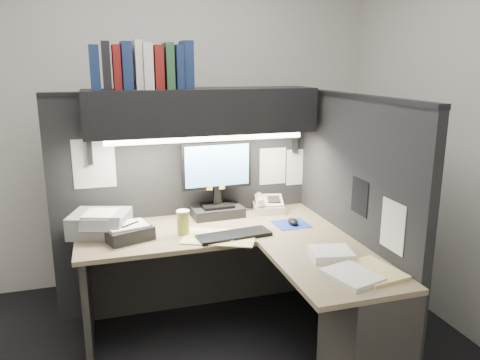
% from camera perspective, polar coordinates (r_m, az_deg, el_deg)
% --- Properties ---
extents(wall_back, '(3.50, 0.04, 2.70)m').
position_cam_1_polar(wall_back, '(3.94, -8.77, 7.11)').
color(wall_back, silver).
rests_on(wall_back, floor).
extents(wall_front, '(3.50, 0.04, 2.70)m').
position_cam_1_polar(wall_front, '(1.13, 14.33, -10.52)').
color(wall_front, silver).
rests_on(wall_front, floor).
extents(wall_right, '(0.04, 3.00, 2.70)m').
position_cam_1_polar(wall_right, '(3.33, 27.11, 4.53)').
color(wall_right, silver).
rests_on(wall_right, floor).
extents(partition_back, '(1.90, 0.06, 1.60)m').
position_cam_1_polar(partition_back, '(3.50, -6.59, -2.88)').
color(partition_back, black).
rests_on(partition_back, floor).
extents(partition_right, '(0.06, 1.50, 1.60)m').
position_cam_1_polar(partition_right, '(3.14, 13.41, -5.17)').
color(partition_right, black).
rests_on(partition_right, floor).
extents(desk, '(1.70, 1.53, 0.73)m').
position_cam_1_polar(desk, '(2.90, 5.05, -14.16)').
color(desk, '#947E5E').
rests_on(desk, floor).
extents(overhead_shelf, '(1.55, 0.34, 0.30)m').
position_cam_1_polar(overhead_shelf, '(3.21, -4.67, 8.40)').
color(overhead_shelf, black).
rests_on(overhead_shelf, partition_back).
extents(task_light_tube, '(1.32, 0.04, 0.04)m').
position_cam_1_polar(task_light_tube, '(3.09, -4.05, 5.03)').
color(task_light_tube, white).
rests_on(task_light_tube, overhead_shelf).
extents(monitor, '(0.51, 0.24, 0.55)m').
position_cam_1_polar(monitor, '(3.36, -2.82, -0.90)').
color(monitor, black).
rests_on(monitor, desk).
extents(keyboard, '(0.49, 0.21, 0.02)m').
position_cam_1_polar(keyboard, '(3.02, -0.73, -6.75)').
color(keyboard, black).
rests_on(keyboard, desk).
extents(mousepad, '(0.23, 0.21, 0.00)m').
position_cam_1_polar(mousepad, '(3.27, 6.26, -5.37)').
color(mousepad, '#1B3598').
rests_on(mousepad, desk).
extents(mouse, '(0.08, 0.11, 0.04)m').
position_cam_1_polar(mouse, '(3.25, 6.48, -5.05)').
color(mouse, black).
rests_on(mouse, mousepad).
extents(telephone, '(0.27, 0.28, 0.09)m').
position_cam_1_polar(telephone, '(3.53, 3.49, -3.06)').
color(telephone, beige).
rests_on(telephone, desk).
extents(coffee_cup, '(0.09, 0.09, 0.15)m').
position_cam_1_polar(coffee_cup, '(3.07, -6.95, -5.24)').
color(coffee_cup, '#B5A448').
rests_on(coffee_cup, desk).
extents(printer, '(0.43, 0.40, 0.14)m').
position_cam_1_polar(printer, '(3.19, -16.69, -5.07)').
color(printer, gray).
rests_on(printer, desk).
extents(notebook_stack, '(0.34, 0.31, 0.08)m').
position_cam_1_polar(notebook_stack, '(3.06, -13.55, -6.25)').
color(notebook_stack, black).
rests_on(notebook_stack, desk).
extents(open_folder, '(0.54, 0.46, 0.01)m').
position_cam_1_polar(open_folder, '(3.01, -2.49, -6.97)').
color(open_folder, '#D8C879').
rests_on(open_folder, desk).
extents(paper_stack_a, '(0.26, 0.23, 0.04)m').
position_cam_1_polar(paper_stack_a, '(2.76, 11.03, -8.79)').
color(paper_stack_a, white).
rests_on(paper_stack_a, desk).
extents(paper_stack_b, '(0.28, 0.32, 0.03)m').
position_cam_1_polar(paper_stack_b, '(2.53, 13.49, -11.29)').
color(paper_stack_b, white).
rests_on(paper_stack_b, desk).
extents(manila_stack, '(0.29, 0.34, 0.02)m').
position_cam_1_polar(manila_stack, '(2.63, 15.90, -10.61)').
color(manila_stack, '#D8C879').
rests_on(manila_stack, desk).
extents(binder_row, '(0.64, 0.25, 0.30)m').
position_cam_1_polar(binder_row, '(3.14, -11.75, 13.42)').
color(binder_row, '#16254D').
rests_on(binder_row, overhead_shelf).
extents(pinned_papers, '(1.76, 1.31, 0.51)m').
position_cam_1_polar(pinned_papers, '(3.18, 1.45, 0.23)').
color(pinned_papers, white).
rests_on(pinned_papers, partition_back).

